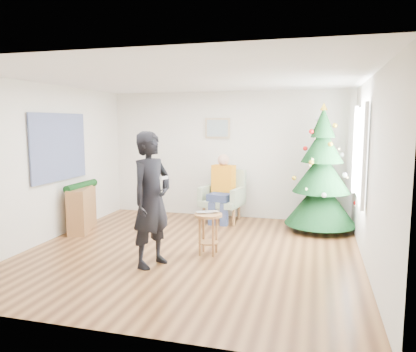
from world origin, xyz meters
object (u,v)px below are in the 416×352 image
(standing_man, at_px, (152,199))
(armchair, at_px, (223,202))
(christmas_tree, at_px, (321,174))
(stool, at_px, (208,234))
(console, at_px, (82,208))

(standing_man, bearing_deg, armchair, 12.82)
(armchair, relative_size, standing_man, 0.55)
(christmas_tree, relative_size, standing_man, 1.25)
(stool, bearing_deg, armchair, 96.95)
(armchair, bearing_deg, standing_man, -86.49)
(stool, distance_m, standing_man, 1.09)
(stool, relative_size, armchair, 0.61)
(armchair, xyz_separation_m, console, (-2.35, -1.34, 0.02))
(christmas_tree, xyz_separation_m, armchair, (-1.88, 0.24, -0.66))
(stool, height_order, standing_man, standing_man)
(stool, xyz_separation_m, armchair, (-0.25, 2.09, 0.06))
(standing_man, xyz_separation_m, console, (-1.98, 1.40, -0.53))
(christmas_tree, distance_m, standing_man, 3.36)
(standing_man, distance_m, console, 2.48)
(armchair, distance_m, standing_man, 2.82)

